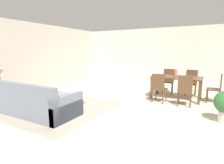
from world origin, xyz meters
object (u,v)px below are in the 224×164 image
at_px(couch, 35,103).
at_px(dining_table, 177,79).
at_px(book_on_ottoman, 70,90).
at_px(dining_chair_near_right, 185,89).
at_px(dining_chair_near_left, 159,86).
at_px(ottoman_table, 68,96).
at_px(dining_chair_far_right, 191,81).
at_px(dining_chair_far_left, 168,79).
at_px(dining_chair_head_east, 217,87).
at_px(vase_centerpiece, 176,73).
at_px(side_table, 1,91).

xyz_separation_m(couch, dining_table, (2.91, 3.37, 0.38)).
bearing_deg(book_on_ottoman, dining_chair_near_right, 24.75).
distance_m(dining_table, dining_chair_near_right, 0.94).
bearing_deg(couch, dining_chair_near_left, 45.53).
bearing_deg(ottoman_table, dining_chair_near_right, 23.18).
bearing_deg(dining_chair_far_right, dining_table, -114.21).
relative_size(dining_chair_far_left, dining_chair_head_east, 1.00).
bearing_deg(ottoman_table, dining_chair_near_left, 29.99).
bearing_deg(dining_chair_near_left, dining_chair_far_left, 91.89).
bearing_deg(dining_chair_far_left, dining_chair_head_east, -25.76).
relative_size(ottoman_table, vase_centerpiece, 4.12).
relative_size(dining_chair_far_right, book_on_ottoman, 3.54).
bearing_deg(dining_chair_head_east, book_on_ottoman, -149.65).
xyz_separation_m(dining_chair_near_left, dining_chair_near_right, (0.77, -0.04, 0.00)).
bearing_deg(dining_chair_far_right, vase_centerpiece, -117.67).
distance_m(dining_table, dining_chair_far_right, 0.93).
bearing_deg(vase_centerpiece, dining_chair_head_east, 0.24).
distance_m(ottoman_table, dining_chair_far_left, 3.89).
relative_size(ottoman_table, dining_chair_far_right, 1.07).
xyz_separation_m(dining_table, dining_chair_far_left, (-0.44, 0.81, -0.15)).
bearing_deg(dining_chair_far_left, couch, -120.51).
bearing_deg(vase_centerpiece, dining_chair_far_left, 115.95).
height_order(dining_chair_far_right, dining_chair_head_east, same).
bearing_deg(book_on_ottoman, dining_chair_far_right, 45.16).
height_order(dining_table, dining_chair_head_east, dining_chair_head_east).
bearing_deg(dining_chair_near_left, side_table, -146.79).
relative_size(dining_chair_near_left, dining_chair_far_left, 1.00).
xyz_separation_m(ottoman_table, dining_table, (2.85, 2.23, 0.43)).
bearing_deg(dining_chair_near_right, dining_chair_far_right, 90.05).
bearing_deg(dining_chair_near_right, ottoman_table, -156.82).
relative_size(ottoman_table, dining_chair_far_left, 1.07).
relative_size(side_table, dining_table, 0.36).
bearing_deg(dining_chair_near_right, side_table, -151.63).
relative_size(side_table, dining_chair_far_left, 0.63).
bearing_deg(couch, side_table, -179.38).
xyz_separation_m(dining_chair_far_left, book_on_ottoman, (-2.27, -3.08, -0.08)).
distance_m(ottoman_table, vase_centerpiece, 3.64).
distance_m(dining_chair_near_left, dining_chair_near_right, 0.77).
bearing_deg(book_on_ottoman, couch, -100.02).
bearing_deg(dining_chair_far_left, dining_table, -61.39).
relative_size(side_table, vase_centerpiece, 2.42).
xyz_separation_m(ottoman_table, vase_centerpiece, (2.80, 2.24, 0.64)).
bearing_deg(dining_chair_near_left, ottoman_table, -150.01).
relative_size(dining_chair_near_left, book_on_ottoman, 3.54).
relative_size(dining_chair_near_right, dining_chair_head_east, 1.00).
bearing_deg(dining_chair_near_left, couch, -134.47).
bearing_deg(dining_chair_near_right, vase_centerpiece, 116.72).
bearing_deg(dining_chair_far_right, book_on_ottoman, -134.84).
bearing_deg(side_table, dining_chair_far_left, 47.19).
bearing_deg(dining_chair_far_right, side_table, -138.10).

